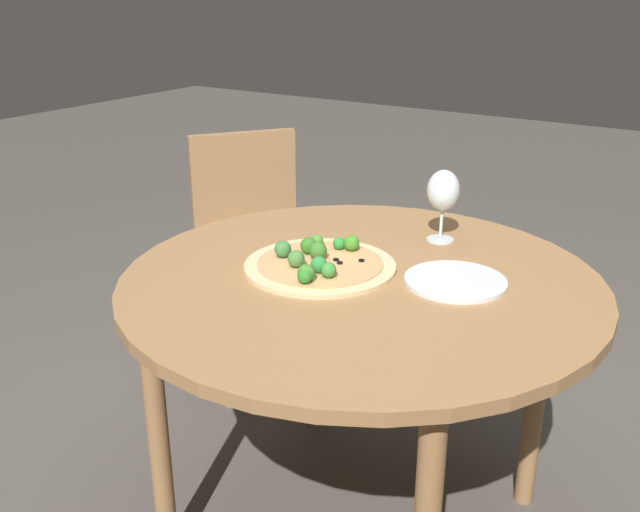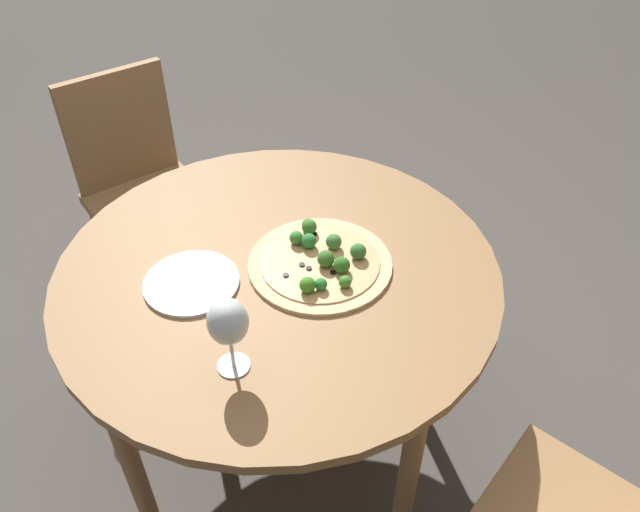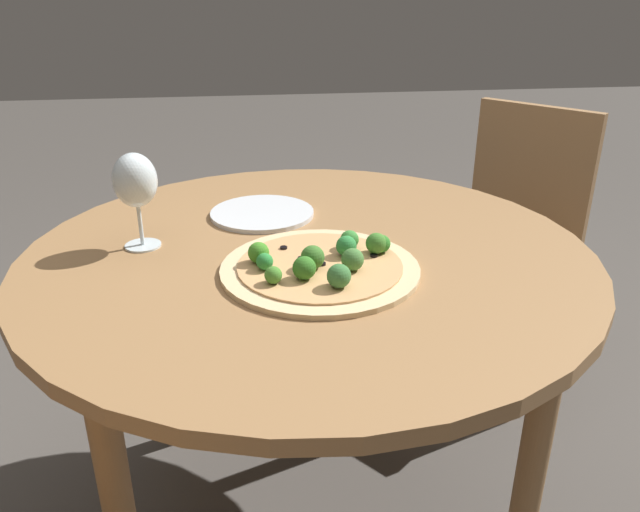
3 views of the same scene
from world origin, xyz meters
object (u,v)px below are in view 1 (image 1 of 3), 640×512
object	(u,v)px
pizza	(318,263)
wine_glass	(443,192)
plate_near	(455,281)
chair_2	(255,248)

from	to	relation	value
pizza	wine_glass	xyz separation A→B (m)	(0.16, 0.33, 0.12)
plate_near	chair_2	bearing A→B (deg)	153.67
wine_glass	plate_near	size ratio (longest dim) A/B	0.82
pizza	chair_2	bearing A→B (deg)	138.58
chair_2	wine_glass	distance (m)	0.91
chair_2	wine_glass	bearing A→B (deg)	-69.28
pizza	wine_glass	bearing A→B (deg)	64.11
chair_2	wine_glass	size ratio (longest dim) A/B	4.56
wine_glass	chair_2	bearing A→B (deg)	164.36
wine_glass	plate_near	xyz separation A→B (m)	(0.14, -0.24, -0.13)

